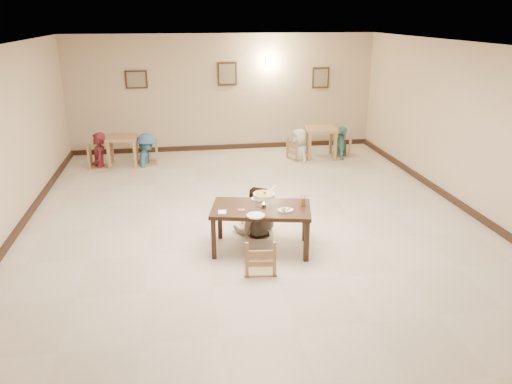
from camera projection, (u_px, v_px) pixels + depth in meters
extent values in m
plane|color=beige|center=(253.00, 220.00, 8.90)|extent=(10.00, 10.00, 0.00)
plane|color=silver|center=(252.00, 45.00, 7.89)|extent=(10.00, 10.00, 0.00)
plane|color=#C6AE92|center=(224.00, 93.00, 13.04)|extent=(10.00, 0.00, 10.00)
plane|color=#C6AE92|center=(354.00, 292.00, 3.75)|extent=(10.00, 0.00, 10.00)
plane|color=#C6AE92|center=(0.00, 147.00, 7.80)|extent=(0.00, 10.00, 10.00)
plane|color=#C6AE92|center=(472.00, 129.00, 8.99)|extent=(0.00, 10.00, 10.00)
cube|color=black|center=(225.00, 147.00, 13.50)|extent=(8.00, 0.06, 0.12)
cube|color=black|center=(17.00, 231.00, 8.29)|extent=(0.06, 10.00, 0.12)
cube|color=black|center=(459.00, 204.00, 9.47)|extent=(0.06, 10.00, 0.12)
cube|color=#322112|center=(136.00, 80.00, 12.54)|extent=(0.55, 0.03, 0.45)
cube|color=gray|center=(136.00, 80.00, 12.52)|extent=(0.45, 0.01, 0.37)
cube|color=#322112|center=(227.00, 74.00, 12.85)|extent=(0.50, 0.03, 0.60)
cube|color=gray|center=(227.00, 74.00, 12.83)|extent=(0.41, 0.01, 0.49)
cube|color=#322112|center=(321.00, 78.00, 13.27)|extent=(0.45, 0.03, 0.55)
cube|color=gray|center=(321.00, 78.00, 13.25)|extent=(0.37, 0.01, 0.45)
cube|color=#FFD88C|center=(269.00, 61.00, 12.91)|extent=(0.16, 0.05, 0.22)
cube|color=#321B10|center=(261.00, 209.00, 7.57)|extent=(1.64, 1.14, 0.06)
cube|color=#321B10|center=(214.00, 239.00, 7.39)|extent=(0.07, 0.07, 0.64)
cube|color=#321B10|center=(306.00, 241.00, 7.31)|extent=(0.07, 0.07, 0.64)
cube|color=#321B10|center=(220.00, 220.00, 8.06)|extent=(0.07, 0.07, 0.64)
cube|color=#321B10|center=(305.00, 222.00, 7.98)|extent=(0.07, 0.07, 0.64)
cube|color=#A68659|center=(253.00, 206.00, 8.34)|extent=(0.44, 0.44, 0.05)
cube|color=#A68659|center=(260.00, 241.00, 7.02)|extent=(0.46, 0.46, 0.05)
imported|color=gray|center=(256.00, 187.00, 8.11)|extent=(0.89, 0.75, 1.62)
torus|color=silver|center=(264.00, 198.00, 7.55)|extent=(0.25, 0.25, 0.01)
cylinder|color=silver|center=(264.00, 205.00, 7.59)|extent=(0.07, 0.07, 0.04)
cone|color=#FFA526|center=(264.00, 202.00, 7.57)|extent=(0.04, 0.04, 0.06)
cylinder|color=white|center=(264.00, 196.00, 7.54)|extent=(0.32, 0.32, 0.07)
cylinder|color=#B86E28|center=(264.00, 194.00, 7.53)|extent=(0.28, 0.28, 0.02)
sphere|color=#2D7223|center=(265.00, 193.00, 7.51)|extent=(0.05, 0.05, 0.05)
cylinder|color=silver|center=(271.00, 190.00, 7.59)|extent=(0.15, 0.09, 0.10)
cylinder|color=silver|center=(270.00, 200.00, 7.64)|extent=(0.01, 0.01, 0.15)
cylinder|color=silver|center=(257.00, 201.00, 7.61)|extent=(0.01, 0.01, 0.15)
cylinder|color=silver|center=(265.00, 205.00, 7.47)|extent=(0.01, 0.01, 0.15)
cylinder|color=white|center=(259.00, 199.00, 7.88)|extent=(0.27, 0.27, 0.02)
ellipsoid|color=white|center=(259.00, 198.00, 7.88)|extent=(0.17, 0.15, 0.06)
cylinder|color=white|center=(256.00, 215.00, 7.22)|extent=(0.26, 0.26, 0.02)
ellipsoid|color=white|center=(256.00, 215.00, 7.22)|extent=(0.17, 0.14, 0.06)
cylinder|color=white|center=(286.00, 210.00, 7.42)|extent=(0.24, 0.24, 0.02)
sphere|color=#2D7223|center=(284.00, 211.00, 7.35)|extent=(0.04, 0.04, 0.04)
cylinder|color=white|center=(241.00, 210.00, 7.43)|extent=(0.10, 0.10, 0.02)
cylinder|color=maroon|center=(241.00, 210.00, 7.43)|extent=(0.07, 0.07, 0.01)
cube|color=white|center=(222.00, 213.00, 7.31)|extent=(0.13, 0.16, 0.03)
cube|color=silver|center=(225.00, 211.00, 7.39)|extent=(0.04, 0.16, 0.01)
cube|color=silver|center=(227.00, 211.00, 7.40)|extent=(0.04, 0.16, 0.01)
cylinder|color=white|center=(303.00, 201.00, 7.60)|extent=(0.08, 0.08, 0.16)
cylinder|color=orange|center=(303.00, 202.00, 7.60)|extent=(0.07, 0.07, 0.12)
cube|color=#A17850|center=(122.00, 138.00, 11.85)|extent=(0.72, 0.72, 0.06)
cube|color=#A17850|center=(109.00, 156.00, 11.65)|extent=(0.07, 0.07, 0.65)
cube|color=#A17850|center=(135.00, 155.00, 11.74)|extent=(0.07, 0.07, 0.65)
cube|color=#A17850|center=(112.00, 149.00, 12.21)|extent=(0.07, 0.07, 0.65)
cube|color=#A17850|center=(137.00, 148.00, 12.30)|extent=(0.07, 0.07, 0.65)
cube|color=#A17850|center=(321.00, 129.00, 12.52)|extent=(0.85, 0.85, 0.06)
cube|color=#A17850|center=(309.00, 147.00, 12.34)|extent=(0.07, 0.07, 0.70)
cube|color=#A17850|center=(335.00, 147.00, 12.36)|extent=(0.07, 0.07, 0.70)
cube|color=#A17850|center=(306.00, 141.00, 12.94)|extent=(0.07, 0.07, 0.70)
cube|color=#A17850|center=(331.00, 141.00, 12.96)|extent=(0.07, 0.07, 0.70)
cube|color=#A68659|center=(98.00, 149.00, 11.78)|extent=(0.47, 0.47, 0.05)
cube|color=#A68659|center=(146.00, 144.00, 12.03)|extent=(0.51, 0.51, 0.06)
cube|color=#A68659|center=(299.00, 141.00, 12.48)|extent=(0.47, 0.47, 0.05)
cube|color=#A68659|center=(342.00, 137.00, 12.74)|extent=(0.49, 0.49, 0.05)
imported|color=#551821|center=(96.00, 133.00, 11.65)|extent=(0.50, 0.67, 1.68)
imported|color=teal|center=(146.00, 133.00, 11.94)|extent=(0.64, 1.02, 1.52)
imported|color=silver|center=(299.00, 129.00, 12.38)|extent=(0.69, 0.86, 1.54)
imported|color=#589B98|center=(342.00, 126.00, 12.64)|extent=(0.59, 0.98, 1.56)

